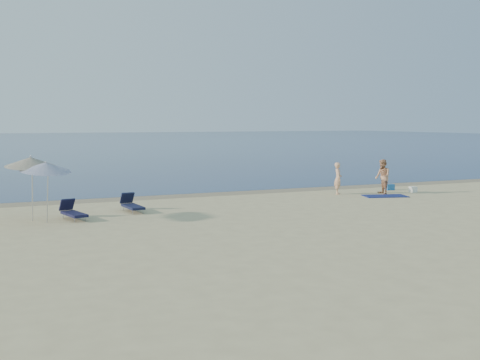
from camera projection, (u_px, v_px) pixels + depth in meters
name	position (u px, v px, depth m)	size (l,w,h in m)	color
sea	(55.00, 142.00, 103.50)	(240.00, 160.00, 0.01)	#0B1C45
wet_sand_strip	(254.00, 192.00, 30.12)	(240.00, 1.60, 0.00)	#847254
person_left	(338.00, 178.00, 29.16)	(0.57, 0.37, 1.55)	#DFA47D
person_right	(383.00, 177.00, 29.17)	(0.83, 0.64, 1.70)	tan
beach_towel	(385.00, 196.00, 28.38)	(2.00, 1.11, 0.03)	#101850
white_bag	(413.00, 189.00, 30.00)	(0.33, 0.28, 0.28)	white
blue_cooler	(390.00, 187.00, 30.97)	(0.43, 0.31, 0.31)	#1F5EA8
umbrella_near	(46.00, 167.00, 20.85)	(2.17, 2.19, 2.26)	silver
umbrella_far	(31.00, 162.00, 21.27)	(2.05, 2.07, 2.40)	silver
lounger_left	(73.00, 212.00, 21.73)	(0.85, 1.66, 0.70)	#121332
lounger_right	(132.00, 205.00, 23.59)	(0.66, 1.64, 0.71)	black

